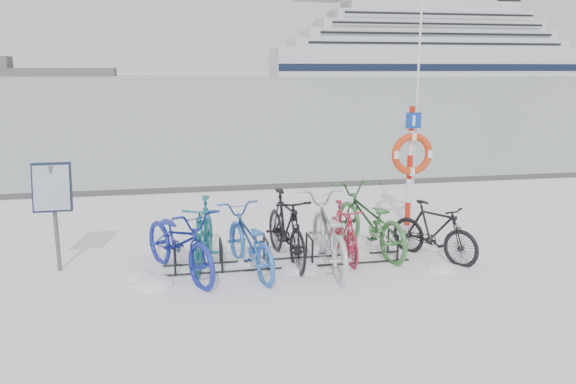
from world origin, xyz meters
The scene contains 16 objects.
ground centered at (0.00, 0.00, 0.00)m, with size 900.00×900.00×0.00m, color white.
ice_sheet centered at (0.00, 155.00, 0.01)m, with size 400.00×298.00×0.02m, color #A6B5BC.
quay_edge centered at (0.00, 5.90, 0.05)m, with size 400.00×0.25×0.10m, color #3F3F42.
bike_rack centered at (0.00, 0.00, 0.18)m, with size 4.00×0.48×0.46m.
info_board centered at (-3.60, 0.35, 1.24)m, with size 0.58×0.24×1.72m.
lifebuoy_station centered at (2.83, 1.78, 1.47)m, with size 0.84×0.23×4.37m.
cruise_ferry centered at (98.38, 214.32, 11.52)m, with size 128.75×24.30×42.30m.
bike_0 centered at (-1.72, -0.14, 0.57)m, with size 0.75×2.16×1.13m, color navy.
bike_1 centered at (-1.34, 0.26, 0.55)m, with size 0.52×1.84×1.11m, color #186371.
bike_2 centered at (-0.65, -0.18, 0.52)m, with size 0.69×1.98×1.04m, color blue.
bike_3 centered at (0.00, 0.16, 0.60)m, with size 0.56×1.99×1.20m, color black.
bike_4 centered at (0.61, -0.22, 0.59)m, with size 0.78×2.24×1.17m, color #BBBDC3.
bike_5 centered at (0.98, 0.16, 0.48)m, with size 0.45×1.61×0.97m, color #AA203A.
bike_6 centered at (1.52, 0.43, 0.58)m, with size 0.77×2.22×1.17m, color #356E35.
bike_7 centered at (2.45, -0.16, 0.50)m, with size 0.47×1.66×0.99m, color black.
snow_drifts centered at (0.06, -0.15, 0.00)m, with size 5.97×1.73×0.22m.
Camera 1 is at (-1.62, -8.54, 3.11)m, focal length 35.00 mm.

